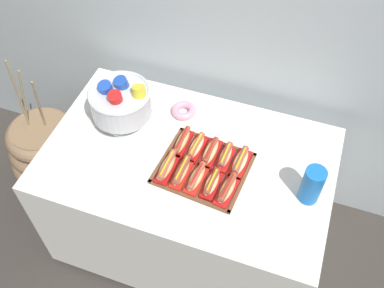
% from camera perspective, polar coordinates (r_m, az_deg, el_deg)
% --- Properties ---
extents(ground_plane, '(10.00, 10.00, 0.00)m').
position_cam_1_polar(ground_plane, '(2.80, -0.43, -11.56)').
color(ground_plane, '#38332D').
extents(buffet_table, '(1.39, 0.87, 0.80)m').
position_cam_1_polar(buffet_table, '(2.44, -0.49, -7.06)').
color(buffet_table, white).
rests_on(buffet_table, ground_plane).
extents(floor_vase, '(0.50, 0.50, 0.97)m').
position_cam_1_polar(floor_vase, '(3.01, -18.07, -1.08)').
color(floor_vase, '#896B4C').
rests_on(floor_vase, ground_plane).
extents(serving_tray, '(0.43, 0.39, 0.01)m').
position_cam_1_polar(serving_tray, '(2.08, 1.50, -3.16)').
color(serving_tray, brown).
rests_on(serving_tray, buffet_table).
extents(hot_dog_0, '(0.07, 0.18, 0.06)m').
position_cam_1_polar(hot_dog_0, '(2.05, -3.26, -2.94)').
color(hot_dog_0, '#B21414').
rests_on(hot_dog_0, serving_tray).
extents(hot_dog_1, '(0.06, 0.18, 0.07)m').
position_cam_1_polar(hot_dog_1, '(2.03, -1.36, -3.62)').
color(hot_dog_1, red).
rests_on(hot_dog_1, serving_tray).
extents(hot_dog_2, '(0.08, 0.18, 0.06)m').
position_cam_1_polar(hot_dog_2, '(2.01, 0.58, -4.39)').
color(hot_dog_2, red).
rests_on(hot_dog_2, serving_tray).
extents(hot_dog_3, '(0.07, 0.16, 0.06)m').
position_cam_1_polar(hot_dog_3, '(2.00, 2.56, -5.11)').
color(hot_dog_3, '#B21414').
rests_on(hot_dog_3, serving_tray).
extents(hot_dog_4, '(0.08, 0.18, 0.06)m').
position_cam_1_polar(hot_dog_4, '(1.98, 4.57, -5.84)').
color(hot_dog_4, red).
rests_on(hot_dog_4, serving_tray).
extents(hot_dog_5, '(0.06, 0.18, 0.06)m').
position_cam_1_polar(hot_dog_5, '(2.14, -1.30, 0.30)').
color(hot_dog_5, '#B21414').
rests_on(hot_dog_5, serving_tray).
extents(hot_dog_6, '(0.08, 0.18, 0.06)m').
position_cam_1_polar(hot_dog_6, '(2.12, 0.54, -0.37)').
color(hot_dog_6, '#B21414').
rests_on(hot_dog_6, serving_tray).
extents(hot_dog_7, '(0.07, 0.18, 0.06)m').
position_cam_1_polar(hot_dog_7, '(2.10, 2.40, -1.04)').
color(hot_dog_7, '#B21414').
rests_on(hot_dog_7, serving_tray).
extents(hot_dog_8, '(0.06, 0.16, 0.06)m').
position_cam_1_polar(hot_dog_8, '(2.09, 4.31, -1.65)').
color(hot_dog_8, red).
rests_on(hot_dog_8, serving_tray).
extents(hot_dog_9, '(0.08, 0.18, 0.06)m').
position_cam_1_polar(hot_dog_9, '(2.07, 6.23, -2.33)').
color(hot_dog_9, red).
rests_on(hot_dog_9, serving_tray).
extents(punch_bowl, '(0.30, 0.30, 0.27)m').
position_cam_1_polar(punch_bowl, '(2.18, -9.15, 5.39)').
color(punch_bowl, silver).
rests_on(punch_bowl, buffet_table).
extents(cup_stack, '(0.09, 0.09, 0.19)m').
position_cam_1_polar(cup_stack, '(1.98, 15.23, -5.13)').
color(cup_stack, blue).
rests_on(cup_stack, buffet_table).
extents(donut, '(0.13, 0.13, 0.04)m').
position_cam_1_polar(donut, '(2.30, -1.07, 4.34)').
color(donut, pink).
rests_on(donut, buffet_table).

